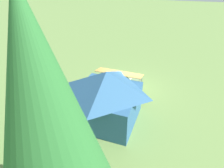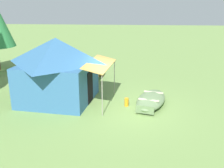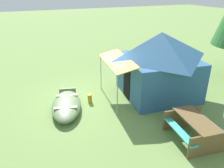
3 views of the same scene
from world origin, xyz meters
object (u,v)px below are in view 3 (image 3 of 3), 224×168
at_px(beached_rowboat, 67,105).
at_px(picnic_table, 195,127).
at_px(cooler_box, 146,104).
at_px(canvas_cabin_tent, 159,64).
at_px(fuel_can, 90,98).

height_order(beached_rowboat, picnic_table, picnic_table).
xyz_separation_m(beached_rowboat, cooler_box, (1.20, 3.01, -0.03)).
bearing_deg(canvas_cabin_tent, beached_rowboat, -93.09).
bearing_deg(canvas_cabin_tent, picnic_table, -13.34).
relative_size(beached_rowboat, cooler_box, 4.98).
height_order(beached_rowboat, canvas_cabin_tent, canvas_cabin_tent).
height_order(beached_rowboat, fuel_can, beached_rowboat).
xyz_separation_m(picnic_table, fuel_can, (-3.80, -2.33, -0.31)).
height_order(canvas_cabin_tent, fuel_can, canvas_cabin_tent).
relative_size(picnic_table, fuel_can, 5.19).
bearing_deg(beached_rowboat, canvas_cabin_tent, 86.91).
xyz_separation_m(canvas_cabin_tent, fuel_can, (-0.47, -3.12, -1.31)).
height_order(cooler_box, fuel_can, cooler_box).
relative_size(canvas_cabin_tent, picnic_table, 2.34).
xyz_separation_m(picnic_table, cooler_box, (-2.36, -0.38, -0.29)).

